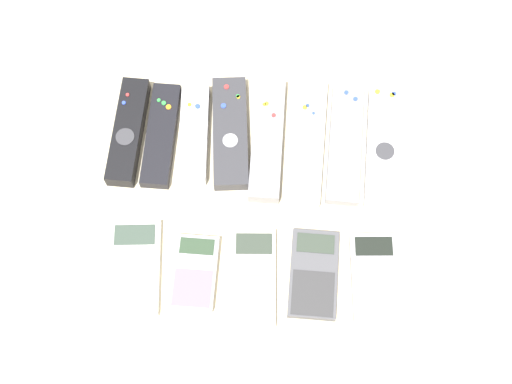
{
  "coord_description": "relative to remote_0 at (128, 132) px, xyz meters",
  "views": [
    {
      "loc": [
        0.01,
        -0.36,
        1.03
      ],
      "look_at": [
        0.0,
        0.03,
        0.01
      ],
      "focal_mm": 50.0,
      "sensor_mm": 36.0,
      "label": 1
    }
  ],
  "objects": [
    {
      "name": "ground_plane",
      "position": [
        0.21,
        -0.13,
        -0.01
      ],
      "size": [
        3.0,
        3.0,
        0.0
      ],
      "primitive_type": "plane",
      "color": "beige"
    },
    {
      "name": "remote_0",
      "position": [
        0.0,
        0.0,
        0.0
      ],
      "size": [
        0.05,
        0.18,
        0.03
      ],
      "rotation": [
        0.0,
        0.0,
        -0.06
      ],
      "color": "black",
      "rests_on": "ground_plane"
    },
    {
      "name": "remote_1",
      "position": [
        0.05,
        -0.0,
        -0.0
      ],
      "size": [
        0.05,
        0.18,
        0.02
      ],
      "rotation": [
        0.0,
        0.0,
        -0.04
      ],
      "color": "black",
      "rests_on": "ground_plane"
    },
    {
      "name": "remote_2",
      "position": [
        0.1,
        0.0,
        -0.0
      ],
      "size": [
        0.05,
        0.17,
        0.03
      ],
      "rotation": [
        0.0,
        0.0,
        0.02
      ],
      "color": "silver",
      "rests_on": "ground_plane"
    },
    {
      "name": "remote_3",
      "position": [
        0.16,
        0.0,
        -0.0
      ],
      "size": [
        0.07,
        0.19,
        0.03
      ],
      "rotation": [
        0.0,
        0.0,
        0.07
      ],
      "color": "#333338",
      "rests_on": "ground_plane"
    },
    {
      "name": "remote_4",
      "position": [
        0.22,
        -0.01,
        -0.0
      ],
      "size": [
        0.05,
        0.21,
        0.03
      ],
      "rotation": [
        0.0,
        0.0,
        -0.03
      ],
      "color": "gray",
      "rests_on": "ground_plane"
    },
    {
      "name": "remote_5",
      "position": [
        0.28,
        -0.01,
        -0.0
      ],
      "size": [
        0.07,
        0.22,
        0.02
      ],
      "rotation": [
        0.0,
        0.0,
        -0.06
      ],
      "color": "silver",
      "rests_on": "ground_plane"
    },
    {
      "name": "remote_6",
      "position": [
        0.34,
        -0.01,
        -0.0
      ],
      "size": [
        0.06,
        0.21,
        0.02
      ],
      "rotation": [
        0.0,
        0.0,
        -0.06
      ],
      "color": "gray",
      "rests_on": "ground_plane"
    },
    {
      "name": "remote_7",
      "position": [
        0.4,
        -0.01,
        -0.0
      ],
      "size": [
        0.07,
        0.22,
        0.02
      ],
      "rotation": [
        0.0,
        0.0,
        -0.06
      ],
      "color": "silver",
      "rests_on": "ground_plane"
    },
    {
      "name": "calculator_0",
      "position": [
        0.03,
        -0.22,
        -0.01
      ],
      "size": [
        0.08,
        0.15,
        0.01
      ],
      "rotation": [
        0.0,
        0.0,
        0.05
      ],
      "color": "silver",
      "rests_on": "ground_plane"
    },
    {
      "name": "calculator_1",
      "position": [
        0.12,
        -0.22,
        -0.0
      ],
      "size": [
        0.07,
        0.11,
        0.02
      ],
      "rotation": [
        0.0,
        0.0,
        -0.04
      ],
      "color": "#B2B2B7",
      "rests_on": "ground_plane"
    },
    {
      "name": "calculator_2",
      "position": [
        0.21,
        -0.23,
        -0.01
      ],
      "size": [
        0.07,
        0.15,
        0.01
      ],
      "rotation": [
        0.0,
        0.0,
        0.03
      ],
      "color": "beige",
      "rests_on": "ground_plane"
    },
    {
      "name": "calculator_3",
      "position": [
        0.3,
        -0.22,
        -0.01
      ],
      "size": [
        0.08,
        0.14,
        0.02
      ],
      "rotation": [
        0.0,
        0.0,
        -0.05
      ],
      "color": "#4C4C51",
      "rests_on": "ground_plane"
    },
    {
      "name": "calculator_4",
      "position": [
        0.39,
        -0.22,
        -0.01
      ],
      "size": [
        0.07,
        0.13,
        0.02
      ],
      "rotation": [
        0.0,
        0.0,
        0.04
      ],
      "color": "#B2B2B7",
      "rests_on": "ground_plane"
    }
  ]
}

